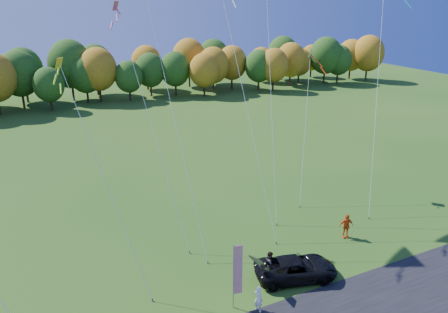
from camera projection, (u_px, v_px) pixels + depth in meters
name	position (u px, v px, depth m)	size (l,w,h in m)	color
ground	(267.00, 293.00, 26.90)	(160.00, 160.00, 0.00)	#204C14
tree_line	(96.00, 105.00, 73.29)	(116.00, 12.00, 10.00)	#1E4711
black_suv	(296.00, 268.00, 28.09)	(2.45, 5.32, 1.48)	black
person_tailgate_a	(259.00, 299.00, 25.13)	(0.60, 0.39, 1.64)	white
person_tailgate_b	(270.00, 263.00, 28.41)	(0.82, 0.64, 1.69)	gray
person_east	(346.00, 226.00, 32.79)	(1.13, 0.47, 1.94)	#D95014
feather_flag	(237.00, 269.00, 24.81)	(0.56, 0.14, 4.25)	#999999
kite_delta_blue	(163.00, 70.00, 30.33)	(3.65, 12.04, 23.94)	#4C3F33
kite_parafoil_orange	(267.00, 2.00, 34.74)	(5.68, 12.16, 33.89)	#4C3F33
kite_delta_red	(240.00, 74.00, 32.74)	(2.41, 10.71, 21.43)	#4C3F33
kite_parafoil_rainbow	(377.00, 91.00, 36.83)	(7.42, 7.85, 19.60)	#4C3F33
kite_diamond_yellow	(107.00, 183.00, 25.45)	(3.58, 5.97, 14.24)	#4C3F33
kite_diamond_white	(305.00, 127.00, 38.22)	(4.15, 5.20, 13.29)	#4C3F33
kite_diamond_pink	(153.00, 129.00, 30.78)	(2.77, 7.89, 17.23)	#4C3F33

